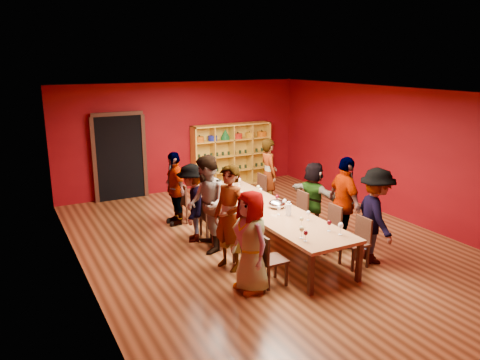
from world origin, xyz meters
name	(u,v)px	position (x,y,z in m)	size (l,w,h in m)	color
room_shell	(267,171)	(0.00, 0.00, 1.50)	(7.10, 9.10, 3.04)	#512A15
tasting_table	(266,210)	(0.00, 0.00, 0.70)	(1.10, 4.50, 0.75)	#A46D44
doorway	(119,157)	(-1.80, 4.43, 1.12)	(1.40, 0.17, 2.30)	black
shelving_unit	(231,152)	(1.40, 4.32, 0.98)	(2.40, 0.40, 1.80)	gold
chair_person_left_0	(268,257)	(-0.91, -1.57, 0.50)	(0.42, 0.42, 0.89)	black
person_left_0	(251,241)	(-1.23, -1.57, 0.83)	(0.81, 0.44, 1.66)	#515157
chair_person_left_1	(243,239)	(-0.91, -0.70, 0.50)	(0.42, 0.42, 0.89)	black
person_left_1	(230,218)	(-1.17, -0.70, 0.94)	(0.68, 0.50, 1.87)	#454549
chair_person_left_2	(221,224)	(-0.91, 0.21, 0.50)	(0.42, 0.42, 0.89)	black
person_left_2	(207,204)	(-1.20, 0.21, 0.94)	(0.91, 0.50, 1.87)	#5F85C3
chair_person_left_3	(208,215)	(-0.91, 0.83, 0.50)	(0.42, 0.42, 0.89)	black
person_left_3	(192,203)	(-1.25, 0.83, 0.80)	(1.03, 0.43, 1.59)	#5985B8
chair_person_left_4	(188,200)	(-0.91, 1.93, 0.50)	(0.42, 0.42, 0.89)	black
person_left_4	(175,188)	(-1.21, 1.93, 0.82)	(0.97, 0.44, 1.65)	#507BA6
chair_person_right_0	(358,239)	(0.91, -1.66, 0.50)	(0.42, 0.42, 0.89)	black
person_right_0	(376,216)	(1.28, -1.66, 0.88)	(1.13, 0.47, 1.75)	#131B36
chair_person_right_1	(330,225)	(0.91, -0.87, 0.50)	(0.42, 0.42, 0.89)	black
person_right_1	(345,203)	(1.24, -0.87, 0.91)	(1.06, 0.48, 1.81)	pink
chair_person_right_2	(298,210)	(0.91, 0.20, 0.50)	(0.42, 0.42, 0.89)	black
person_right_2	(313,196)	(1.30, 0.20, 0.75)	(1.39, 0.40, 1.50)	#4A4A4E
chair_person_right_4	(258,190)	(0.91, 1.90, 0.50)	(0.42, 0.42, 0.89)	black
person_right_4	(269,174)	(1.20, 1.90, 0.87)	(0.64, 0.47, 1.75)	#5B7ABC
wine_glass_0	(329,223)	(0.27, -1.62, 0.89)	(0.08, 0.08, 0.20)	white
wine_glass_1	(239,180)	(0.27, 1.66, 0.89)	(0.08, 0.08, 0.20)	white
wine_glass_2	(219,184)	(-0.27, 1.60, 0.89)	(0.08, 0.08, 0.20)	white
wine_glass_3	(277,197)	(0.30, 0.09, 0.89)	(0.08, 0.08, 0.20)	white
wine_glass_4	(285,201)	(0.32, -0.17, 0.88)	(0.07, 0.07, 0.18)	white
wine_glass_5	(308,213)	(0.28, -1.01, 0.88)	(0.07, 0.07, 0.18)	white
wine_glass_6	(239,178)	(0.35, 1.84, 0.89)	(0.08, 0.08, 0.20)	white
wine_glass_7	(341,226)	(0.33, -1.85, 0.91)	(0.09, 0.09, 0.22)	white
wine_glass_8	(258,187)	(0.34, 0.91, 0.89)	(0.08, 0.08, 0.19)	white
wine_glass_9	(229,191)	(-0.35, 0.95, 0.90)	(0.08, 0.08, 0.21)	white
wine_glass_10	(260,195)	(0.07, 0.37, 0.90)	(0.08, 0.08, 0.20)	white
wine_glass_11	(232,186)	(-0.15, 1.22, 0.91)	(0.09, 0.09, 0.21)	white
wine_glass_12	(301,220)	(-0.03, -1.23, 0.88)	(0.07, 0.07, 0.19)	white
wine_glass_13	(306,233)	(-0.36, -1.81, 0.89)	(0.07, 0.07, 0.19)	white
wine_glass_14	(279,208)	(-0.03, -0.49, 0.88)	(0.07, 0.07, 0.18)	white
wine_glass_15	(302,230)	(-0.34, -1.67, 0.90)	(0.08, 0.08, 0.21)	white
wine_glass_16	(232,193)	(-0.36, 0.78, 0.90)	(0.08, 0.08, 0.21)	white
wine_glass_17	(261,190)	(0.30, 0.75, 0.88)	(0.07, 0.07, 0.18)	white
wine_glass_18	(251,202)	(-0.32, 0.06, 0.89)	(0.08, 0.08, 0.19)	white
wine_glass_19	(253,203)	(-0.31, -0.02, 0.90)	(0.08, 0.08, 0.20)	white
spittoon_bowl	(277,204)	(0.17, -0.11, 0.83)	(0.33, 0.33, 0.18)	silver
carafe_a	(242,198)	(-0.28, 0.51, 0.86)	(0.11, 0.11, 0.23)	white
carafe_b	(289,209)	(0.11, -0.61, 0.87)	(0.14, 0.14, 0.27)	white
wine_bottle	(228,181)	(0.04, 1.79, 0.88)	(0.10, 0.10, 0.33)	#123419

